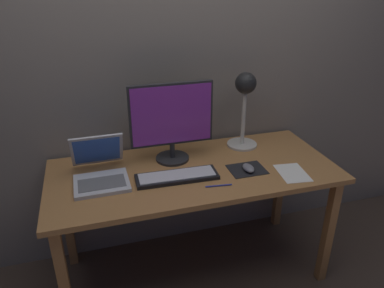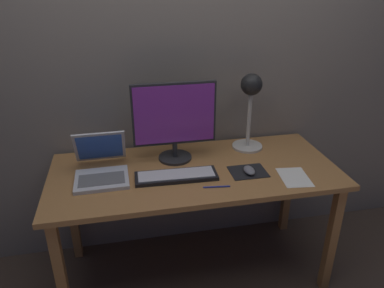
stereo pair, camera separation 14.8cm
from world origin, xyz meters
name	(u,v)px [view 1 (the left image)]	position (x,y,z in m)	size (l,w,h in m)	color
ground_plane	(194,269)	(0.00, 0.00, 0.00)	(4.80, 4.80, 0.00)	#47382D
back_wall	(175,55)	(0.00, 0.40, 1.30)	(4.80, 0.06, 2.60)	gray
desk	(194,181)	(0.00, 0.00, 0.66)	(1.60, 0.70, 0.74)	#A8703D
monitor	(172,119)	(-0.09, 0.15, 1.00)	(0.48, 0.19, 0.46)	#28282B
keyboard_main	(177,176)	(-0.12, -0.08, 0.75)	(0.44, 0.15, 0.03)	black
laptop	(99,167)	(-0.51, 0.05, 0.80)	(0.28, 0.35, 0.23)	silver
desk_lamp	(245,97)	(0.38, 0.21, 1.06)	(0.19, 0.19, 0.47)	beige
mousepad	(247,169)	(0.28, -0.09, 0.74)	(0.20, 0.16, 0.00)	black
mouse	(248,168)	(0.28, -0.11, 0.76)	(0.06, 0.10, 0.03)	slate
paper_sheet_near_mouse	(292,173)	(0.51, -0.20, 0.74)	(0.15, 0.21, 0.00)	white
pen	(219,186)	(0.07, -0.21, 0.74)	(0.01, 0.01, 0.14)	#2633A5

